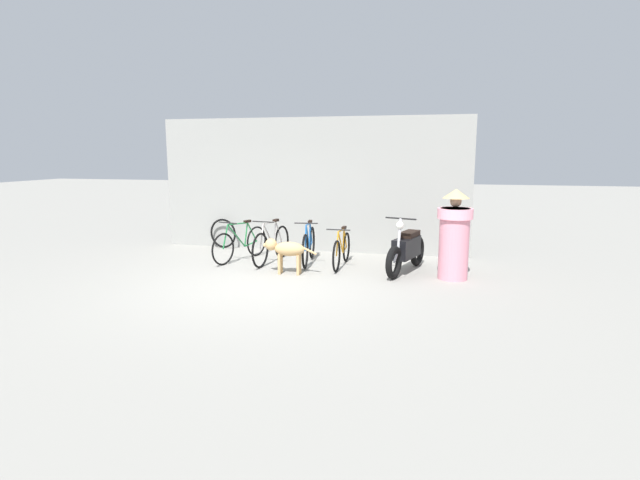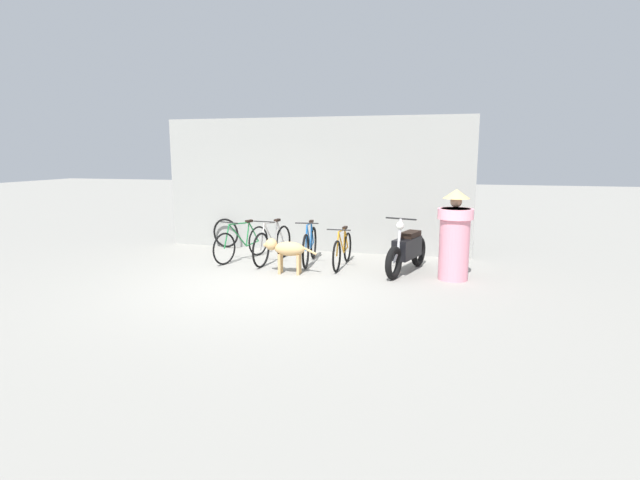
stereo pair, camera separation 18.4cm
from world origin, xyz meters
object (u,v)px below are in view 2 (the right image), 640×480
Objects in this scene: person_in_robes at (455,235)px; motorcycle at (407,250)px; bicycle_1 at (273,244)px; spare_tire_left at (226,233)px; bicycle_0 at (242,243)px; bicycle_2 at (310,246)px; bicycle_3 at (342,250)px; stray_dog at (286,249)px.

motorcycle is at bearing -58.79° from person_in_robes.
bicycle_1 reaches higher than spare_tire_left.
motorcycle reaches higher than bicycle_0.
bicycle_1 is 2.47× the size of spare_tire_left.
bicycle_2 is at bearing -25.08° from spare_tire_left.
bicycle_1 reaches higher than bicycle_3.
person_in_robes reaches higher than spare_tire_left.
motorcycle is (2.73, -0.18, 0.05)m from bicycle_1.
bicycle_2 reaches higher than spare_tire_left.
bicycle_3 is at bearing -139.36° from stray_dog.
bicycle_0 is 0.97× the size of bicycle_1.
bicycle_1 is 0.95× the size of motorcycle.
bicycle_2 is 2.64m from spare_tire_left.
bicycle_1 is 1.68× the size of stray_dog.
person_in_robes is at bearing -18.63° from spare_tire_left.
person_in_robes is (3.00, 0.35, 0.33)m from stray_dog.
motorcycle is 1.12× the size of person_in_robes.
spare_tire_left is at bearing -91.85° from motorcycle.
spare_tire_left is at bearing -56.72° from person_in_robes.
motorcycle is 2.58× the size of spare_tire_left.
spare_tire_left is (-2.39, 1.12, -0.01)m from bicycle_2.
motorcycle is 1.76× the size of stray_dog.
bicycle_2 is at bearing 110.48° from bicycle_0.
bicycle_1 is at bearing -46.05° from person_in_robes.
bicycle_1 is at bearing -58.72° from stray_dog.
bicycle_3 is at bearing 95.36° from bicycle_1.
bicycle_3 is at bearing -80.98° from motorcycle.
bicycle_0 reaches higher than bicycle_3.
bicycle_1 reaches higher than stray_dog.
person_in_robes is at bearing 77.51° from bicycle_3.
bicycle_2 reaches higher than bicycle_0.
spare_tire_left is at bearing -111.97° from bicycle_3.
bicycle_0 is at bearing -93.65° from bicycle_2.
stray_dog is (1.27, -0.91, 0.11)m from bicycle_0.
bicycle_1 is 1.09× the size of bicycle_3.
spare_tire_left reaches higher than stray_dog.
bicycle_1 reaches higher than bicycle_2.
bicycle_2 is at bearing 106.66° from bicycle_1.
bicycle_2 is (1.45, 0.08, 0.01)m from bicycle_0.
person_in_robes reaches higher than bicycle_3.
person_in_robes reaches higher than stray_dog.
bicycle_2 is 0.92× the size of motorcycle.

